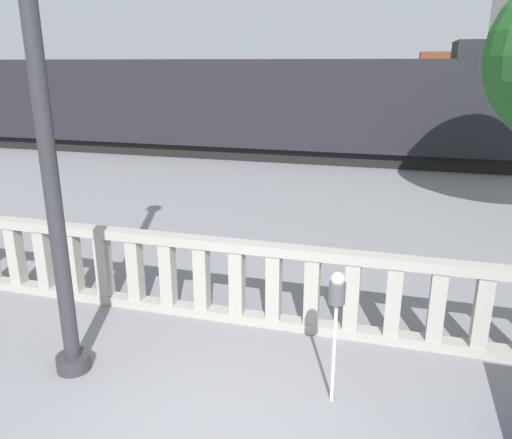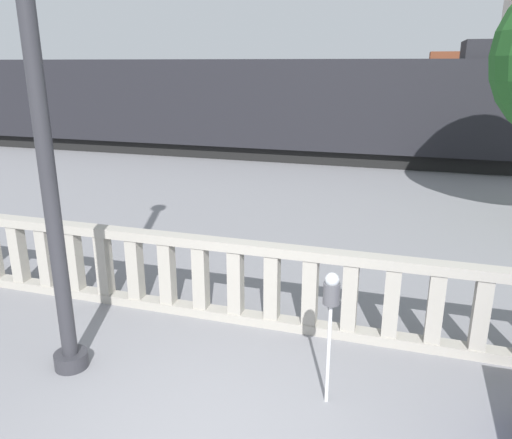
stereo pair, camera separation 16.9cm
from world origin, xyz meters
name	(u,v)px [view 1 (the left image)]	position (x,y,z in m)	size (l,w,h in m)	color
balustrade	(274,286)	(0.00, 2.56, 0.63)	(15.33, 0.24, 1.25)	#9E998E
lamppost	(40,95)	(-2.14, 0.82, 3.35)	(0.41, 0.41, 6.24)	#2D2D33
parking_meter	(337,298)	(1.05, 1.09, 1.28)	(0.18, 0.18, 1.58)	silver
train_near	(224,106)	(-5.38, 15.81, 1.99)	(23.51, 2.80, 4.41)	black
train_far	(309,93)	(-3.91, 27.41, 1.93)	(18.43, 3.13, 4.26)	black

